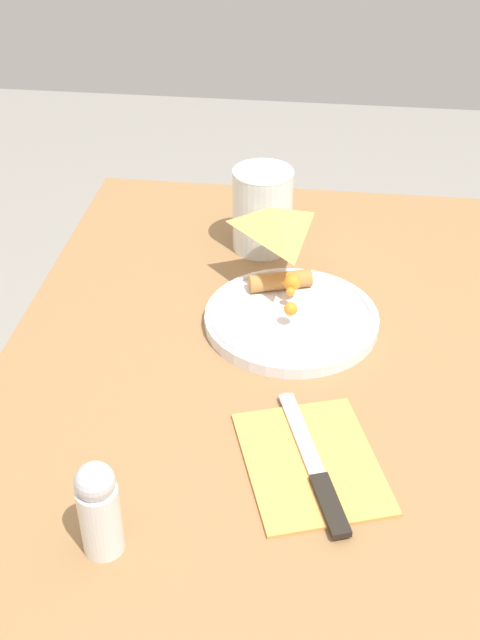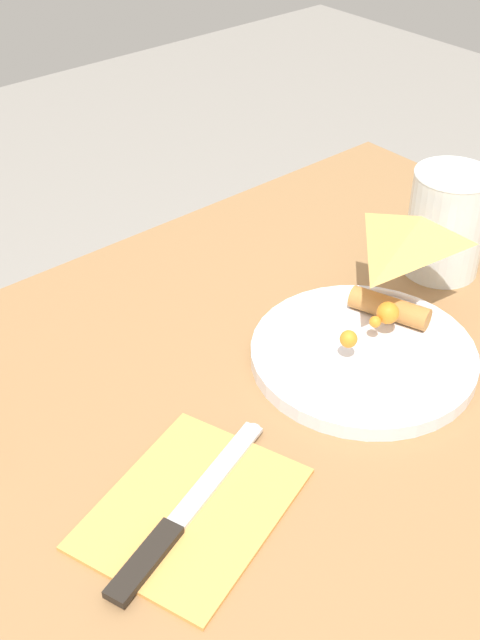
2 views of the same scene
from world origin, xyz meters
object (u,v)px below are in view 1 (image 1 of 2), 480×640
Objects in this scene: butter_knife at (314,466)px; milk_glass at (262,213)px; dining_table at (347,446)px; plate_pizza at (291,315)px; napkin_folded at (311,462)px; salt_shaker at (99,508)px.

milk_glass is at bearing -6.74° from butter_knife.
dining_table is 7.92× the size of milk_glass.
dining_table is at bearing -138.88° from plate_pizza.
milk_glass is at bearing 12.52° from napkin_folded.
milk_glass is (0.19, 0.06, 0.04)m from plate_pizza.
napkin_folded is 1.98× the size of salt_shaker.
butter_knife is (-0.26, -0.04, -0.01)m from plate_pizza.
plate_pizza is (0.10, 0.08, 0.13)m from dining_table.
butter_knife reaches higher than napkin_folded.
plate_pizza is 2.13× the size of salt_shaker.
plate_pizza reaches higher than dining_table.
napkin_folded reaches higher than dining_table.
butter_knife is at bearing -160.57° from napkin_folded.
napkin_folded is at bearing -0.00° from butter_knife.
dining_table is 9.24× the size of salt_shaker.
milk_glass reaches higher than plate_pizza.
dining_table is at bearing -153.76° from milk_glass.
salt_shaker is (-0.58, 0.09, -0.00)m from milk_glass.
plate_pizza is 1.09× the size of butter_knife.
plate_pizza is 0.41m from salt_shaker.
plate_pizza is at bearing 9.10° from napkin_folded.
milk_glass is at bearing 16.79° from plate_pizza.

